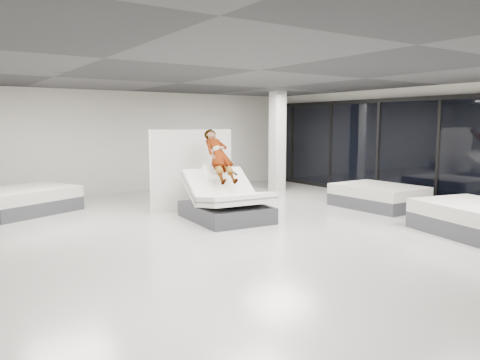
{
  "coord_description": "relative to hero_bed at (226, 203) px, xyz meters",
  "views": [
    {
      "loc": [
        -5.38,
        -7.42,
        2.19
      ],
      "look_at": [
        0.04,
        0.72,
        1.0
      ],
      "focal_mm": 35.0,
      "sensor_mm": 36.0,
      "label": 1
    }
  ],
  "objects": [
    {
      "name": "flat_bed_left_far",
      "position": [
        -3.69,
        3.45,
        -0.07
      ],
      "size": [
        2.73,
        2.46,
        0.61
      ],
      "color": "#393A3F",
      "rests_on": "floor"
    },
    {
      "name": "person",
      "position": [
        0.02,
        0.32,
        0.85
      ],
      "size": [
        0.69,
        1.45,
        1.39
      ],
      "primitive_type": "imported",
      "rotation": [
        0.8,
        0.0,
        -0.08
      ],
      "color": "slate",
      "rests_on": "hero_bed"
    },
    {
      "name": "flat_bed_right_far",
      "position": [
        4.16,
        -0.85,
        -0.09
      ],
      "size": [
        1.64,
        2.16,
        0.58
      ],
      "color": "#393A3F",
      "rests_on": "floor"
    },
    {
      "name": "remote",
      "position": [
        0.22,
        -0.05,
        0.67
      ],
      "size": [
        0.06,
        0.15,
        0.08
      ],
      "primitive_type": "cube",
      "rotation": [
        0.35,
        0.0,
        -0.08
      ],
      "color": "black",
      "rests_on": "person"
    },
    {
      "name": "divider_panel",
      "position": [
        -0.02,
        1.58,
        0.64
      ],
      "size": [
        2.24,
        0.16,
        2.03
      ],
      "primitive_type": "cube",
      "rotation": [
        0.0,
        0.0,
        -0.03
      ],
      "color": "silver",
      "rests_on": "floor"
    },
    {
      "name": "storefront_glazing",
      "position": [
        5.74,
        -1.47,
        1.07
      ],
      "size": [
        0.12,
        13.4,
        2.92
      ],
      "color": "#1E2332",
      "rests_on": "floor"
    },
    {
      "name": "room",
      "position": [
        -0.16,
        -1.47,
        1.22
      ],
      "size": [
        14.0,
        14.04,
        3.2
      ],
      "color": "#AFACA5",
      "rests_on": "ground"
    },
    {
      "name": "hero_bed",
      "position": [
        0.0,
        0.0,
        0.0
      ],
      "size": [
        1.69,
        2.14,
        1.25
      ],
      "color": "#393A3F",
      "rests_on": "floor"
    },
    {
      "name": "column",
      "position": [
        3.84,
        3.03,
        1.22
      ],
      "size": [
        0.4,
        0.4,
        3.2
      ],
      "primitive_type": "cube",
      "color": "silver",
      "rests_on": "floor"
    },
    {
      "name": "flat_bed_right_near",
      "position": [
        3.39,
        -3.99,
        -0.07
      ],
      "size": [
        2.13,
        2.56,
        0.62
      ],
      "color": "#393A3F",
      "rests_on": "floor"
    }
  ]
}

